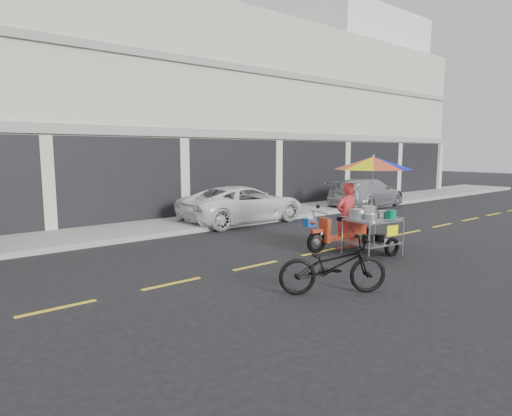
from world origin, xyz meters
TOP-DOWN VIEW (x-y plane):
  - ground at (0.00, 0.00)m, footprint 90.00×90.00m
  - sidewalk at (0.00, 5.50)m, footprint 45.00×3.00m
  - shophouse_block at (2.82, 10.59)m, footprint 36.00×8.11m
  - centerline at (0.00, 0.00)m, footprint 42.00×0.10m
  - white_pickup at (1.28, 4.70)m, footprint 4.55×2.10m
  - silver_pickup at (7.90, 4.46)m, footprint 4.63×2.43m
  - near_bicycle at (-2.10, -2.23)m, footprint 1.94×1.57m
  - food_vendor_rig at (0.80, -0.64)m, footprint 2.36×2.14m

SIDE VIEW (x-z plane):
  - ground at x=0.00m, z-range 0.00..0.00m
  - centerline at x=0.00m, z-range 0.00..0.01m
  - sidewalk at x=0.00m, z-range 0.00..0.15m
  - near_bicycle at x=-2.10m, z-range 0.00..0.99m
  - white_pickup at x=1.28m, z-range 0.00..1.27m
  - silver_pickup at x=7.90m, z-range 0.00..1.28m
  - food_vendor_rig at x=0.80m, z-range 0.30..2.68m
  - shophouse_block at x=2.82m, z-range -0.96..9.44m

